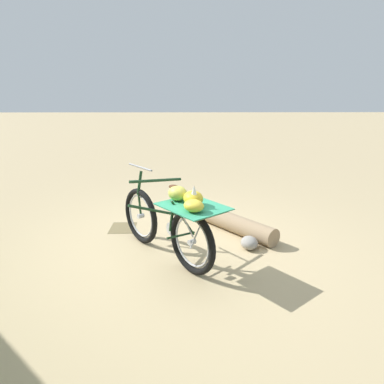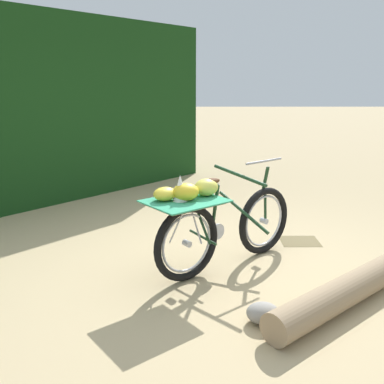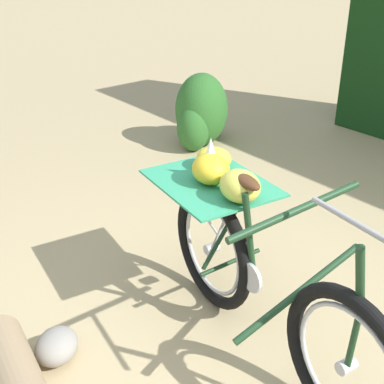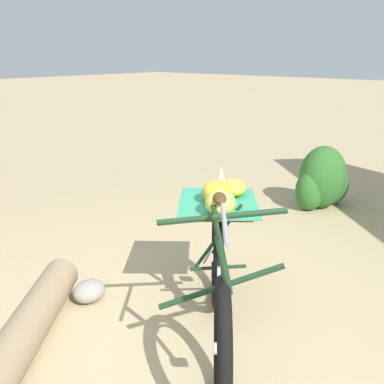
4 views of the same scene
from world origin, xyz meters
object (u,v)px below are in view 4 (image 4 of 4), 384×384
object	(u,v)px
shrub_cluster	(323,181)
path_stone	(89,291)
fallen_log	(21,337)
bicycle	(220,264)

from	to	relation	value
shrub_cluster	path_stone	world-z (taller)	shrub_cluster
fallen_log	bicycle	bearing A→B (deg)	141.14
bicycle	path_stone	bearing A→B (deg)	-111.90
bicycle	shrub_cluster	distance (m)	2.93
bicycle	fallen_log	bearing A→B (deg)	-77.50
fallen_log	path_stone	bearing A→B (deg)	-162.41
fallen_log	shrub_cluster	bearing A→B (deg)	177.71
path_stone	fallen_log	bearing A→B (deg)	17.59
bicycle	shrub_cluster	bearing A→B (deg)	153.59
bicycle	path_stone	world-z (taller)	bicycle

